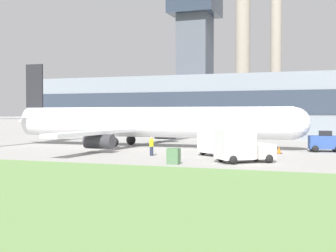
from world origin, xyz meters
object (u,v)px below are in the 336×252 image
at_px(baggage_truck, 221,143).
at_px(airplane, 145,123).
at_px(fuel_truck, 241,146).
at_px(ground_crew_person, 152,146).
at_px(pushback_tug, 325,143).

bearing_deg(baggage_truck, airplane, 145.19).
xyz_separation_m(fuel_truck, ground_crew_person, (-8.98, 3.03, -0.38)).
relative_size(pushback_tug, fuel_truck, 0.71).
height_order(pushback_tug, baggage_truck, baggage_truck).
xyz_separation_m(pushback_tug, fuel_truck, (-5.95, -13.20, 0.34)).
relative_size(baggage_truck, ground_crew_person, 2.87).
distance_m(airplane, ground_crew_person, 11.90).
relative_size(fuel_truck, ground_crew_person, 2.76).
bearing_deg(airplane, ground_crew_person, -63.52).
relative_size(airplane, fuel_truck, 7.54).
relative_size(pushback_tug, ground_crew_person, 1.96).
bearing_deg(baggage_truck, fuel_truck, -61.78).
height_order(airplane, baggage_truck, airplane).
bearing_deg(ground_crew_person, fuel_truck, -18.62).
height_order(baggage_truck, ground_crew_person, baggage_truck).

